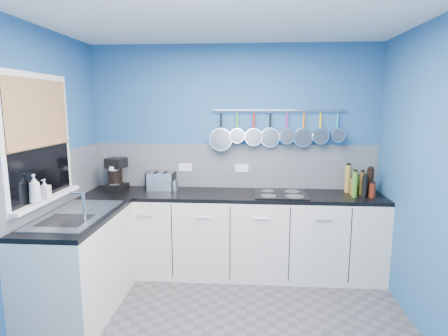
# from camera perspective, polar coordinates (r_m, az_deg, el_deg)

# --- Properties ---
(ceiling) EXTENTS (3.20, 3.00, 0.02)m
(ceiling) POSITION_cam_1_polar(r_m,az_deg,el_deg) (2.79, -0.13, 23.62)
(ceiling) COLOR white
(ceiling) RESTS_ON ground
(wall_back) EXTENTS (3.20, 0.02, 2.50)m
(wall_back) POSITION_cam_1_polar(r_m,az_deg,el_deg) (4.25, 1.43, 1.70)
(wall_back) COLOR #26558A
(wall_back) RESTS_ON ground
(wall_front) EXTENTS (3.20, 0.02, 2.50)m
(wall_front) POSITION_cam_1_polar(r_m,az_deg,el_deg) (1.34, -5.25, -16.34)
(wall_front) COLOR #26558A
(wall_front) RESTS_ON ground
(wall_left) EXTENTS (0.02, 3.00, 2.50)m
(wall_left) POSITION_cam_1_polar(r_m,az_deg,el_deg) (3.30, -29.21, -1.83)
(wall_left) COLOR #26558A
(wall_left) RESTS_ON ground
(wall_right) EXTENTS (0.02, 3.00, 2.50)m
(wall_right) POSITION_cam_1_polar(r_m,az_deg,el_deg) (3.10, 31.15, -2.69)
(wall_right) COLOR #26558A
(wall_right) RESTS_ON ground
(backsplash_back) EXTENTS (3.20, 0.02, 0.50)m
(backsplash_back) POSITION_cam_1_polar(r_m,az_deg,el_deg) (4.25, 1.41, 0.32)
(backsplash_back) COLOR gray
(backsplash_back) RESTS_ON wall_back
(backsplash_left) EXTENTS (0.02, 1.80, 0.50)m
(backsplash_left) POSITION_cam_1_polar(r_m,az_deg,el_deg) (3.82, -23.89, -1.57)
(backsplash_left) COLOR gray
(backsplash_left) RESTS_ON wall_left
(cabinet_run_back) EXTENTS (3.20, 0.60, 0.86)m
(cabinet_run_back) POSITION_cam_1_polar(r_m,az_deg,el_deg) (4.15, 1.17, -10.20)
(cabinet_run_back) COLOR silver
(cabinet_run_back) RESTS_ON ground
(worktop_back) EXTENTS (3.20, 0.60, 0.04)m
(worktop_back) POSITION_cam_1_polar(r_m,az_deg,el_deg) (4.02, 1.19, -4.15)
(worktop_back) COLOR black
(worktop_back) RESTS_ON cabinet_run_back
(cabinet_run_left) EXTENTS (0.60, 1.20, 0.86)m
(cabinet_run_left) POSITION_cam_1_polar(r_m,az_deg,el_deg) (3.64, -21.25, -13.81)
(cabinet_run_left) COLOR silver
(cabinet_run_left) RESTS_ON ground
(worktop_left) EXTENTS (0.60, 1.20, 0.04)m
(worktop_left) POSITION_cam_1_polar(r_m,az_deg,el_deg) (3.49, -21.70, -6.99)
(worktop_left) COLOR black
(worktop_left) RESTS_ON cabinet_run_left
(window_frame) EXTENTS (0.01, 1.00, 1.10)m
(window_frame) POSITION_cam_1_polar(r_m,az_deg,el_deg) (3.50, -26.45, 3.93)
(window_frame) COLOR white
(window_frame) RESTS_ON wall_left
(window_glass) EXTENTS (0.01, 0.90, 1.00)m
(window_glass) POSITION_cam_1_polar(r_m,az_deg,el_deg) (3.50, -26.37, 3.93)
(window_glass) COLOR black
(window_glass) RESTS_ON wall_left
(bamboo_blind) EXTENTS (0.01, 0.90, 0.55)m
(bamboo_blind) POSITION_cam_1_polar(r_m,az_deg,el_deg) (3.48, -26.54, 7.62)
(bamboo_blind) COLOR olive
(bamboo_blind) RESTS_ON wall_left
(window_sill) EXTENTS (0.10, 0.98, 0.03)m
(window_sill) POSITION_cam_1_polar(r_m,az_deg,el_deg) (3.56, -25.48, -4.32)
(window_sill) COLOR white
(window_sill) RESTS_ON wall_left
(sink_unit) EXTENTS (0.50, 0.95, 0.01)m
(sink_unit) POSITION_cam_1_polar(r_m,az_deg,el_deg) (3.48, -21.72, -6.61)
(sink_unit) COLOR silver
(sink_unit) RESTS_ON worktop_left
(mixer_tap) EXTENTS (0.12, 0.08, 0.26)m
(mixer_tap) POSITION_cam_1_polar(r_m,az_deg,el_deg) (3.22, -20.68, -5.49)
(mixer_tap) COLOR silver
(mixer_tap) RESTS_ON worktop_left
(socket_left) EXTENTS (0.15, 0.01, 0.09)m
(socket_left) POSITION_cam_1_polar(r_m,az_deg,el_deg) (4.30, -5.94, 0.11)
(socket_left) COLOR white
(socket_left) RESTS_ON backsplash_back
(socket_right) EXTENTS (0.15, 0.01, 0.09)m
(socket_right) POSITION_cam_1_polar(r_m,az_deg,el_deg) (4.23, 2.75, 0.01)
(socket_right) COLOR white
(socket_right) RESTS_ON backsplash_back
(pot_rail) EXTENTS (1.45, 0.02, 0.02)m
(pot_rail) POSITION_cam_1_polar(r_m,az_deg,el_deg) (4.16, 8.40, 8.75)
(pot_rail) COLOR silver
(pot_rail) RESTS_ON wall_back
(soap_bottle_a) EXTENTS (0.11, 0.12, 0.24)m
(soap_bottle_a) POSITION_cam_1_polar(r_m,az_deg,el_deg) (3.36, -27.04, -2.89)
(soap_bottle_a) COLOR white
(soap_bottle_a) RESTS_ON window_sill
(soap_bottle_b) EXTENTS (0.08, 0.08, 0.17)m
(soap_bottle_b) POSITION_cam_1_polar(r_m,az_deg,el_deg) (3.48, -25.80, -2.95)
(soap_bottle_b) COLOR white
(soap_bottle_b) RESTS_ON window_sill
(paper_towel) EXTENTS (0.13, 0.13, 0.27)m
(paper_towel) POSITION_cam_1_polar(r_m,az_deg,el_deg) (4.30, -16.43, -1.48)
(paper_towel) COLOR white
(paper_towel) RESTS_ON worktop_back
(coffee_maker) EXTENTS (0.24, 0.26, 0.36)m
(coffee_maker) POSITION_cam_1_polar(r_m,az_deg,el_deg) (4.31, -16.24, -0.90)
(coffee_maker) COLOR black
(coffee_maker) RESTS_ON worktop_back
(toaster) EXTENTS (0.32, 0.21, 0.19)m
(toaster) POSITION_cam_1_polar(r_m,az_deg,el_deg) (4.22, -9.63, -2.00)
(toaster) COLOR silver
(toaster) RESTS_ON worktop_back
(canister) EXTENTS (0.09, 0.09, 0.12)m
(canister) POSITION_cam_1_polar(r_m,az_deg,el_deg) (4.14, -7.60, -2.69)
(canister) COLOR silver
(canister) RESTS_ON worktop_back
(hob) EXTENTS (0.54, 0.48, 0.01)m
(hob) POSITION_cam_1_polar(r_m,az_deg,el_deg) (3.99, 8.70, -3.99)
(hob) COLOR black
(hob) RESTS_ON worktop_back
(pan_0) EXTENTS (0.26, 0.08, 0.45)m
(pan_0) POSITION_cam_1_polar(r_m,az_deg,el_deg) (4.16, -0.47, 5.76)
(pan_0) COLOR silver
(pan_0) RESTS_ON pot_rail
(pan_1) EXTENTS (0.17, 0.10, 0.36)m
(pan_1) POSITION_cam_1_polar(r_m,az_deg,el_deg) (4.15, 2.05, 6.35)
(pan_1) COLOR silver
(pan_1) RESTS_ON pot_rail
(pan_2) EXTENTS (0.20, 0.08, 0.39)m
(pan_2) POSITION_cam_1_polar(r_m,az_deg,el_deg) (4.14, 4.57, 6.13)
(pan_2) COLOR silver
(pan_2) RESTS_ON pot_rail
(pan_3) EXTENTS (0.22, 0.05, 0.41)m
(pan_3) POSITION_cam_1_polar(r_m,az_deg,el_deg) (4.15, 7.09, 5.97)
(pan_3) COLOR silver
(pan_3) RESTS_ON pot_rail
(pan_4) EXTENTS (0.17, 0.11, 0.36)m
(pan_4) POSITION_cam_1_polar(r_m,az_deg,el_deg) (4.16, 9.60, 6.21)
(pan_4) COLOR silver
(pan_4) RESTS_ON pot_rail
(pan_5) EXTENTS (0.21, 0.06, 0.40)m
(pan_5) POSITION_cam_1_polar(r_m,az_deg,el_deg) (4.18, 12.08, 5.90)
(pan_5) COLOR silver
(pan_5) RESTS_ON pot_rail
(pan_6) EXTENTS (0.18, 0.09, 0.37)m
(pan_6) POSITION_cam_1_polar(r_m,az_deg,el_deg) (4.21, 14.55, 6.06)
(pan_6) COLOR silver
(pan_6) RESTS_ON pot_rail
(pan_7) EXTENTS (0.15, 0.11, 0.34)m
(pan_7) POSITION_cam_1_polar(r_m,az_deg,el_deg) (4.25, 16.98, 6.15)
(pan_7) COLOR silver
(pan_7) RESTS_ON pot_rail
(condiment_0) EXTENTS (0.06, 0.06, 0.16)m
(condiment_0) POSITION_cam_1_polar(r_m,az_deg,el_deg) (4.28, 21.06, -2.59)
(condiment_0) COLOR #8C5914
(condiment_0) RESTS_ON worktop_back
(condiment_1) EXTENTS (0.07, 0.07, 0.18)m
(condiment_1) POSITION_cam_1_polar(r_m,az_deg,el_deg) (4.28, 19.69, -2.36)
(condiment_1) COLOR #265919
(condiment_1) RESTS_ON worktop_back
(condiment_2) EXTENTS (0.06, 0.06, 0.30)m
(condiment_2) POSITION_cam_1_polar(r_m,az_deg,el_deg) (4.24, 18.43, -1.56)
(condiment_2) COLOR olive
(condiment_2) RESTS_ON worktop_back
(condiment_3) EXTENTS (0.07, 0.07, 0.28)m
(condiment_3) POSITION_cam_1_polar(r_m,az_deg,el_deg) (4.18, 21.47, -2.01)
(condiment_3) COLOR black
(condiment_3) RESTS_ON worktop_back
(condiment_4) EXTENTS (0.05, 0.05, 0.24)m
(condiment_4) POSITION_cam_1_polar(r_m,az_deg,el_deg) (4.17, 20.41, -2.25)
(condiment_4) COLOR brown
(condiment_4) RESTS_ON worktop_back
(condiment_5) EXTENTS (0.06, 0.06, 0.18)m
(condiment_5) POSITION_cam_1_polar(r_m,az_deg,el_deg) (4.16, 19.11, -2.65)
(condiment_5) COLOR brown
(condiment_5) RESTS_ON worktop_back
(condiment_6) EXTENTS (0.06, 0.06, 0.15)m
(condiment_6) POSITION_cam_1_polar(r_m,az_deg,el_deg) (4.11, 21.80, -3.19)
(condiment_6) COLOR #4C190C
(condiment_6) RESTS_ON worktop_back
(condiment_7) EXTENTS (0.05, 0.05, 0.22)m
(condiment_7) POSITION_cam_1_polar(r_m,az_deg,el_deg) (4.09, 20.73, -2.66)
(condiment_7) COLOR black
(condiment_7) RESTS_ON worktop_back
(condiment_8) EXTENTS (0.06, 0.06, 0.27)m
(condiment_8) POSITION_cam_1_polar(r_m,az_deg,el_deg) (4.04, 19.41, -2.38)
(condiment_8) COLOR #3F721E
(condiment_8) RESTS_ON worktop_back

